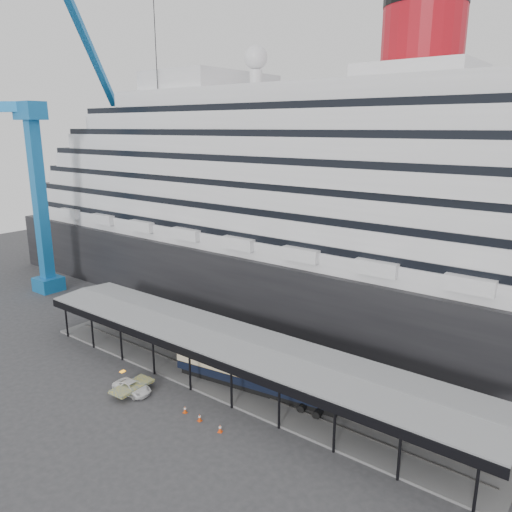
# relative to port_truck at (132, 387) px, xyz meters

# --- Properties ---
(ground) EXTENTS (200.00, 200.00, 0.00)m
(ground) POSITION_rel_port_truck_xyz_m (7.32, 3.32, -0.62)
(ground) COLOR #333335
(ground) RESTS_ON ground
(cruise_ship) EXTENTS (130.00, 30.00, 43.90)m
(cruise_ship) POSITION_rel_port_truck_xyz_m (7.37, 35.32, 17.73)
(cruise_ship) COLOR black
(cruise_ship) RESTS_ON ground
(platform_canopy) EXTENTS (56.00, 9.18, 5.30)m
(platform_canopy) POSITION_rel_port_truck_xyz_m (7.32, 8.32, 1.74)
(platform_canopy) COLOR slate
(platform_canopy) RESTS_ON ground
(crane_blue) EXTENTS (22.63, 19.19, 47.60)m
(crane_blue) POSITION_rel_port_truck_xyz_m (-37.79, 13.94, 19.34)
(crane_blue) COLOR #176AAF
(crane_blue) RESTS_ON ground
(port_truck) EXTENTS (4.57, 2.29, 1.24)m
(port_truck) POSITION_rel_port_truck_xyz_m (0.00, 0.00, 0.00)
(port_truck) COLOR white
(port_truck) RESTS_ON ground
(pullman_carriage) EXTENTS (19.57, 5.16, 19.05)m
(pullman_carriage) POSITION_rel_port_truck_xyz_m (10.30, 8.32, 1.72)
(pullman_carriage) COLOR black
(pullman_carriage) RESTS_ON ground
(traffic_cone_left) EXTENTS (0.41, 0.41, 0.75)m
(traffic_cone_left) POSITION_rel_port_truck_xyz_m (7.16, 0.71, -0.25)
(traffic_cone_left) COLOR #D9450C
(traffic_cone_left) RESTS_ON ground
(traffic_cone_mid) EXTENTS (0.52, 0.52, 0.79)m
(traffic_cone_mid) POSITION_rel_port_truck_xyz_m (12.03, 0.42, -0.23)
(traffic_cone_mid) COLOR #ED420D
(traffic_cone_mid) RESTS_ON ground
(traffic_cone_right) EXTENTS (0.44, 0.44, 0.77)m
(traffic_cone_right) POSITION_rel_port_truck_xyz_m (9.29, 0.56, -0.24)
(traffic_cone_right) COLOR #D83F0C
(traffic_cone_right) RESTS_ON ground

